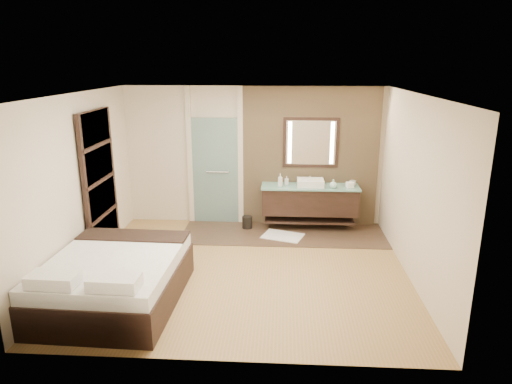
# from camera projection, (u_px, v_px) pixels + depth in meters

# --- Properties ---
(floor) EXTENTS (5.00, 5.00, 0.00)m
(floor) POSITION_uv_depth(u_px,v_px,m) (244.00, 270.00, 7.12)
(floor) COLOR olive
(floor) RESTS_ON ground
(tile_strip) EXTENTS (3.80, 1.30, 0.01)m
(tile_strip) POSITION_uv_depth(u_px,v_px,m) (283.00, 233.00, 8.62)
(tile_strip) COLOR #3D2F21
(tile_strip) RESTS_ON floor
(stone_wall) EXTENTS (2.60, 0.08, 2.70)m
(stone_wall) POSITION_uv_depth(u_px,v_px,m) (310.00, 158.00, 8.80)
(stone_wall) COLOR #A0815B
(stone_wall) RESTS_ON floor
(vanity) EXTENTS (1.85, 0.55, 0.88)m
(vanity) POSITION_uv_depth(u_px,v_px,m) (310.00, 200.00, 8.73)
(vanity) COLOR black
(vanity) RESTS_ON stone_wall
(mirror_unit) EXTENTS (1.06, 0.04, 0.96)m
(mirror_unit) POSITION_uv_depth(u_px,v_px,m) (311.00, 143.00, 8.67)
(mirror_unit) COLOR black
(mirror_unit) RESTS_ON stone_wall
(frosted_door) EXTENTS (1.10, 0.12, 2.70)m
(frosted_door) POSITION_uv_depth(u_px,v_px,m) (215.00, 167.00, 8.96)
(frosted_door) COLOR #A5D1CD
(frosted_door) RESTS_ON floor
(shoji_partition) EXTENTS (0.06, 1.20, 2.40)m
(shoji_partition) POSITION_uv_depth(u_px,v_px,m) (100.00, 183.00, 7.50)
(shoji_partition) COLOR black
(shoji_partition) RESTS_ON floor
(bed) EXTENTS (1.73, 2.13, 0.80)m
(bed) POSITION_uv_depth(u_px,v_px,m) (115.00, 279.00, 6.10)
(bed) COLOR black
(bed) RESTS_ON floor
(bath_mat) EXTENTS (0.84, 0.71, 0.02)m
(bath_mat) POSITION_uv_depth(u_px,v_px,m) (283.00, 236.00, 8.46)
(bath_mat) COLOR white
(bath_mat) RESTS_ON floor
(waste_bin) EXTENTS (0.22, 0.22, 0.24)m
(waste_bin) POSITION_uv_depth(u_px,v_px,m) (247.00, 222.00, 8.86)
(waste_bin) COLOR black
(waste_bin) RESTS_ON floor
(tissue_box) EXTENTS (0.15, 0.15, 0.10)m
(tissue_box) POSITION_uv_depth(u_px,v_px,m) (350.00, 185.00, 8.53)
(tissue_box) COLOR white
(tissue_box) RESTS_ON vanity
(soap_bottle_a) EXTENTS (0.11, 0.11, 0.25)m
(soap_bottle_a) POSITION_uv_depth(u_px,v_px,m) (280.00, 180.00, 8.57)
(soap_bottle_a) COLOR silver
(soap_bottle_a) RESTS_ON vanity
(soap_bottle_b) EXTENTS (0.07, 0.07, 0.16)m
(soap_bottle_b) POSITION_uv_depth(u_px,v_px,m) (287.00, 180.00, 8.73)
(soap_bottle_b) COLOR #B2B2B2
(soap_bottle_b) RESTS_ON vanity
(soap_bottle_c) EXTENTS (0.16, 0.16, 0.17)m
(soap_bottle_c) POSITION_uv_depth(u_px,v_px,m) (333.00, 184.00, 8.47)
(soap_bottle_c) COLOR silver
(soap_bottle_c) RESTS_ON vanity
(cup) EXTENTS (0.15, 0.15, 0.10)m
(cup) POSITION_uv_depth(u_px,v_px,m) (353.00, 183.00, 8.64)
(cup) COLOR silver
(cup) RESTS_ON vanity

